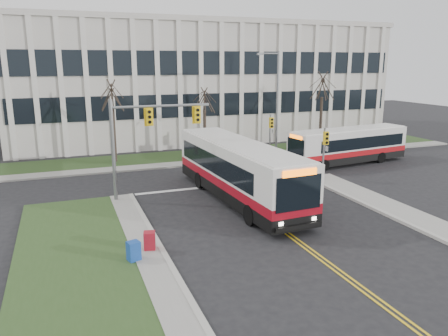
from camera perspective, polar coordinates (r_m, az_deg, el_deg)
ground at (r=22.94m, az=7.02°, el=-7.58°), size 120.00×120.00×0.00m
grass_verge at (r=16.13m, az=-18.31°, el=-17.70°), size 5.00×26.00×0.12m
sidewalk_west at (r=16.41m, az=-7.37°, el=-16.45°), size 1.20×26.00×0.14m
sidewalk_cross at (r=38.15m, az=3.19°, el=1.23°), size 44.00×1.60×0.14m
building_lawn at (r=40.67m, az=1.61°, el=2.01°), size 44.00×5.00×0.12m
office_building at (r=51.20m, az=-3.51°, el=11.10°), size 40.00×16.00×12.00m
mast_arm_signal at (r=26.72m, az=-10.81°, el=4.79°), size 6.11×0.38×6.20m
signal_pole_near at (r=31.55m, az=13.02°, el=2.78°), size 0.34×0.39×3.80m
signal_pole_far at (r=38.81m, az=6.11°, el=5.04°), size 0.34×0.39×3.80m
streetlight at (r=39.59m, az=6.77°, el=9.11°), size 2.15×0.25×9.20m
directory_sign at (r=39.14m, az=-1.50°, el=3.21°), size 1.50×0.12×2.00m
tree_left at (r=37.21m, az=-14.43°, el=8.99°), size 1.80×1.80×7.70m
tree_mid at (r=39.14m, az=-2.58°, el=8.69°), size 1.80×1.80×6.82m
tree_right at (r=44.10m, az=12.74°, el=10.27°), size 1.80×1.80×8.25m
bus_main at (r=26.58m, az=1.91°, el=-0.53°), size 3.58×13.30×3.51m
bus_cross at (r=37.72m, az=15.93°, el=2.72°), size 11.07×3.71×2.90m
newspaper_box_blue at (r=19.11m, az=-11.71°, el=-10.72°), size 0.61×0.57×0.95m
newspaper_box_red at (r=19.99m, az=-9.69°, el=-9.50°), size 0.59×0.55×0.95m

